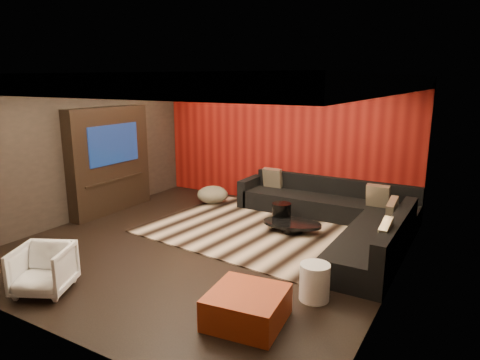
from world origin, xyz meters
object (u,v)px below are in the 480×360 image
Objects in this scene: coffee_table at (292,227)px; orange_ottoman at (247,307)px; drum_stool at (282,214)px; armchair at (43,269)px; white_side_table at (315,282)px; sectional_sofa at (341,217)px.

orange_ottoman reaches higher than coffee_table.
armchair reaches higher than drum_stool.
white_side_table is 2.74m from sectional_sofa.
armchair is (-2.66, -0.71, 0.13)m from orange_ottoman.
coffee_table is 1.56× the size of armchair.
sectional_sofa is at bearing 100.34° from white_side_table.
white_side_table is 0.57× the size of orange_ottoman.
orange_ottoman is at bearing -76.31° from coffee_table.
white_side_table reaches higher than coffee_table.
orange_ottoman is 0.23× the size of sectional_sofa.
coffee_table is at bearing -37.65° from drum_stool.
white_side_table is 0.69× the size of armchair.
drum_stool is 0.61× the size of armchair.
sectional_sofa is (-0.49, 2.69, 0.02)m from white_side_table.
white_side_table is (1.55, -2.37, 0.01)m from drum_stool.
armchair is (-1.60, -3.97, 0.08)m from drum_stool.
coffee_table is at bearing 35.93° from armchair.
drum_stool is 0.51× the size of orange_ottoman.
drum_stool is (-0.33, 0.26, 0.12)m from coffee_table.
white_side_table is at bearing -59.97° from coffee_table.
coffee_table is 4.19m from armchair.
armchair is 5.05m from sectional_sofa.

